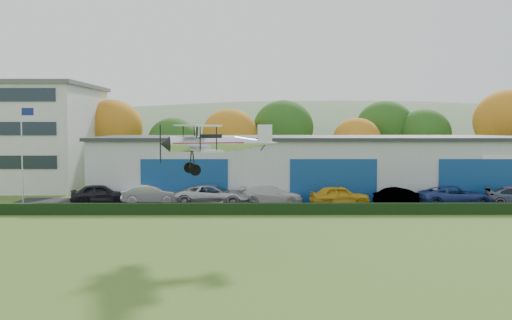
{
  "coord_description": "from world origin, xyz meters",
  "views": [
    {
      "loc": [
        -1.52,
        -26.19,
        6.45
      ],
      "look_at": [
        -1.31,
        9.37,
        4.29
      ],
      "focal_mm": 42.21,
      "sensor_mm": 36.0,
      "label": 1
    }
  ],
  "objects_px": {
    "car_3": "(272,195)",
    "flagpole": "(23,144)",
    "hangar": "(325,166)",
    "car_5": "(402,197)",
    "car_6": "(456,196)",
    "biplane": "(212,142)",
    "car_2": "(213,195)",
    "car_1": "(151,194)",
    "car_4": "(340,196)",
    "car_0": "(101,194)"
  },
  "relations": [
    {
      "from": "car_2",
      "to": "car_4",
      "type": "xyz_separation_m",
      "value": [
        9.88,
        -0.22,
        -0.02
      ]
    },
    {
      "from": "car_5",
      "to": "biplane",
      "type": "height_order",
      "value": "biplane"
    },
    {
      "from": "car_3",
      "to": "car_0",
      "type": "bearing_deg",
      "value": 91.76
    },
    {
      "from": "car_1",
      "to": "car_4",
      "type": "xyz_separation_m",
      "value": [
        14.87,
        -1.21,
        0.02
      ]
    },
    {
      "from": "car_4",
      "to": "car_0",
      "type": "bearing_deg",
      "value": 79.16
    },
    {
      "from": "hangar",
      "to": "car_3",
      "type": "relative_size",
      "value": 8.29
    },
    {
      "from": "hangar",
      "to": "biplane",
      "type": "relative_size",
      "value": 5.93
    },
    {
      "from": "car_1",
      "to": "flagpole",
      "type": "bearing_deg",
      "value": 85.94
    },
    {
      "from": "car_0",
      "to": "car_4",
      "type": "height_order",
      "value": "car_0"
    },
    {
      "from": "car_2",
      "to": "biplane",
      "type": "height_order",
      "value": "biplane"
    },
    {
      "from": "hangar",
      "to": "car_6",
      "type": "xyz_separation_m",
      "value": [
        9.17,
        -8.15,
        -1.82
      ]
    },
    {
      "from": "flagpole",
      "to": "car_2",
      "type": "bearing_deg",
      "value": -5.48
    },
    {
      "from": "car_2",
      "to": "car_6",
      "type": "distance_m",
      "value": 18.77
    },
    {
      "from": "car_1",
      "to": "biplane",
      "type": "relative_size",
      "value": 0.68
    },
    {
      "from": "car_4",
      "to": "biplane",
      "type": "xyz_separation_m",
      "value": [
        -8.9,
        -15.35,
        4.66
      ]
    },
    {
      "from": "flagpole",
      "to": "car_1",
      "type": "height_order",
      "value": "flagpole"
    },
    {
      "from": "flagpole",
      "to": "biplane",
      "type": "distance_m",
      "value": 23.57
    },
    {
      "from": "hangar",
      "to": "biplane",
      "type": "xyz_separation_m",
      "value": [
        -8.61,
        -23.01,
        2.84
      ]
    },
    {
      "from": "hangar",
      "to": "flagpole",
      "type": "distance_m",
      "value": 25.68
    },
    {
      "from": "car_0",
      "to": "car_3",
      "type": "xyz_separation_m",
      "value": [
        13.69,
        -0.33,
        -0.08
      ]
    },
    {
      "from": "flagpole",
      "to": "car_3",
      "type": "bearing_deg",
      "value": -1.83
    },
    {
      "from": "car_2",
      "to": "hangar",
      "type": "bearing_deg",
      "value": -48.13
    },
    {
      "from": "car_4",
      "to": "biplane",
      "type": "height_order",
      "value": "biplane"
    },
    {
      "from": "car_2",
      "to": "car_0",
      "type": "bearing_deg",
      "value": 86.74
    },
    {
      "from": "flagpole",
      "to": "biplane",
      "type": "relative_size",
      "value": 1.17
    },
    {
      "from": "car_3",
      "to": "flagpole",
      "type": "bearing_deg",
      "value": 91.32
    },
    {
      "from": "car_5",
      "to": "car_6",
      "type": "relative_size",
      "value": 0.75
    },
    {
      "from": "car_3",
      "to": "car_5",
      "type": "distance_m",
      "value": 10.16
    },
    {
      "from": "hangar",
      "to": "car_0",
      "type": "bearing_deg",
      "value": -161.41
    },
    {
      "from": "car_6",
      "to": "hangar",
      "type": "bearing_deg",
      "value": 45.48
    },
    {
      "from": "car_6",
      "to": "car_5",
      "type": "bearing_deg",
      "value": 80.76
    },
    {
      "from": "car_3",
      "to": "biplane",
      "type": "xyz_separation_m",
      "value": [
        -3.63,
        -16.4,
        4.74
      ]
    },
    {
      "from": "car_0",
      "to": "hangar",
      "type": "bearing_deg",
      "value": -82.04
    },
    {
      "from": "car_5",
      "to": "car_2",
      "type": "bearing_deg",
      "value": 72.7
    },
    {
      "from": "flagpole",
      "to": "hangar",
      "type": "bearing_deg",
      "value": 13.51
    },
    {
      "from": "car_3",
      "to": "car_5",
      "type": "height_order",
      "value": "car_3"
    },
    {
      "from": "car_2",
      "to": "car_3",
      "type": "relative_size",
      "value": 1.19
    },
    {
      "from": "car_1",
      "to": "car_6",
      "type": "distance_m",
      "value": 23.81
    },
    {
      "from": "flagpole",
      "to": "car_1",
      "type": "xyz_separation_m",
      "value": [
        10.3,
        -0.48,
        -3.97
      ]
    },
    {
      "from": "car_5",
      "to": "biplane",
      "type": "bearing_deg",
      "value": 121.82
    },
    {
      "from": "hangar",
      "to": "car_2",
      "type": "relative_size",
      "value": 6.95
    },
    {
      "from": "car_0",
      "to": "car_1",
      "type": "relative_size",
      "value": 0.99
    },
    {
      "from": "flagpole",
      "to": "car_6",
      "type": "height_order",
      "value": "flagpole"
    },
    {
      "from": "car_6",
      "to": "car_3",
      "type": "bearing_deg",
      "value": 80.92
    },
    {
      "from": "car_5",
      "to": "flagpole",
      "type": "bearing_deg",
      "value": 70.4
    },
    {
      "from": "hangar",
      "to": "car_6",
      "type": "height_order",
      "value": "hangar"
    },
    {
      "from": "biplane",
      "to": "hangar",
      "type": "bearing_deg",
      "value": 53.02
    },
    {
      "from": "flagpole",
      "to": "car_2",
      "type": "xyz_separation_m",
      "value": [
        15.29,
        -1.47,
        -3.92
      ]
    },
    {
      "from": "car_2",
      "to": "car_6",
      "type": "bearing_deg",
      "value": -88.1
    },
    {
      "from": "hangar",
      "to": "car_5",
      "type": "xyz_separation_m",
      "value": [
        5.11,
        -7.7,
        -1.9
      ]
    }
  ]
}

